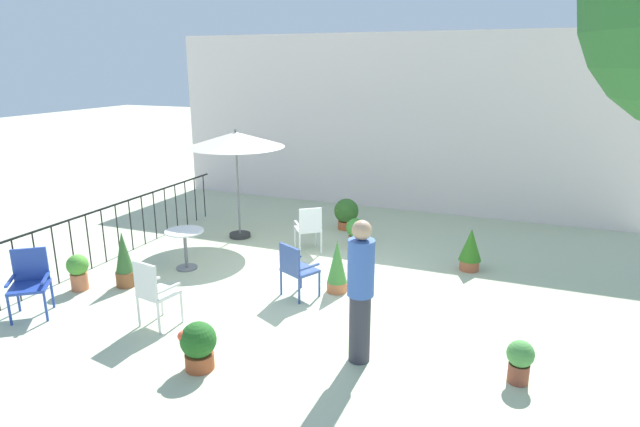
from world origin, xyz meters
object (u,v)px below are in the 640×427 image
at_px(potted_plant_7, 124,260).
at_px(patio_chair_2, 30,279).
at_px(patio_chair_3, 296,267).
at_px(potted_plant_4, 520,360).
at_px(potted_plant_6, 78,270).
at_px(potted_plant_3, 198,344).
at_px(potted_plant_5, 355,231).
at_px(standing_person, 360,290).
at_px(potted_plant_1, 337,267).
at_px(cafe_table_0, 185,242).
at_px(patio_umbrella_0, 236,141).
at_px(potted_plant_2, 346,213).
at_px(patio_chair_0, 309,226).
at_px(potted_plant_0, 471,249).
at_px(patio_chair_1, 153,289).

bearing_deg(potted_plant_7, patio_chair_2, -113.05).
relative_size(patio_chair_3, potted_plant_4, 1.69).
relative_size(patio_chair_3, potted_plant_6, 1.47).
height_order(potted_plant_3, potted_plant_5, potted_plant_3).
bearing_deg(patio_chair_3, potted_plant_7, -166.94).
xyz_separation_m(potted_plant_3, standing_person, (1.71, 0.89, 0.62)).
bearing_deg(potted_plant_1, patio_chair_3, -140.03).
bearing_deg(cafe_table_0, patio_chair_3, -8.93).
xyz_separation_m(potted_plant_3, potted_plant_7, (-2.53, 1.63, 0.12)).
distance_m(patio_umbrella_0, potted_plant_2, 2.86).
height_order(patio_chair_0, potted_plant_7, potted_plant_7).
distance_m(patio_chair_2, potted_plant_0, 7.01).
xyz_separation_m(cafe_table_0, potted_plant_2, (1.87, 3.27, -0.12)).
bearing_deg(cafe_table_0, potted_plant_3, -51.97).
xyz_separation_m(patio_chair_1, patio_chair_2, (-1.92, -0.32, -0.02)).
bearing_deg(potted_plant_4, potted_plant_2, 127.96).
bearing_deg(potted_plant_2, standing_person, -69.26).
relative_size(cafe_table_0, potted_plant_4, 1.38).
bearing_deg(potted_plant_3, potted_plant_2, 91.82).
xyz_separation_m(potted_plant_1, standing_person, (0.95, -1.82, 0.51)).
height_order(potted_plant_1, potted_plant_2, potted_plant_1).
relative_size(patio_chair_2, potted_plant_1, 1.12).
distance_m(potted_plant_1, potted_plant_7, 3.46).
xyz_separation_m(potted_plant_2, potted_plant_6, (-2.93, -4.67, -0.04)).
distance_m(patio_chair_0, potted_plant_7, 3.36).
bearing_deg(patio_chair_1, patio_chair_3, 49.06).
relative_size(patio_chair_2, potted_plant_6, 1.63).
distance_m(patio_chair_3, potted_plant_6, 3.52).
bearing_deg(potted_plant_5, potted_plant_6, -132.91).
relative_size(potted_plant_0, potted_plant_6, 1.29).
bearing_deg(potted_plant_5, cafe_table_0, -135.93).
bearing_deg(cafe_table_0, potted_plant_6, -127.17).
xyz_separation_m(potted_plant_6, standing_person, (4.83, -0.34, 0.60)).
xyz_separation_m(potted_plant_3, potted_plant_5, (0.33, 4.95, -0.02)).
relative_size(potted_plant_1, potted_plant_6, 1.46).
xyz_separation_m(patio_chair_1, potted_plant_7, (-1.37, 0.97, -0.12)).
distance_m(potted_plant_1, potted_plant_5, 2.29).
bearing_deg(patio_chair_2, potted_plant_5, 53.51).
relative_size(cafe_table_0, potted_plant_7, 0.76).
bearing_deg(patio_umbrella_0, potted_plant_7, -98.77).
height_order(potted_plant_3, potted_plant_4, potted_plant_3).
xyz_separation_m(patio_chair_3, potted_plant_7, (-2.77, -0.64, -0.06)).
bearing_deg(standing_person, potted_plant_0, 75.61).
height_order(potted_plant_2, potted_plant_6, potted_plant_2).
bearing_deg(standing_person, patio_chair_1, -175.44).
height_order(potted_plant_2, potted_plant_5, potted_plant_2).
distance_m(patio_umbrella_0, patio_chair_1, 4.24).
relative_size(patio_umbrella_0, potted_plant_5, 4.09).
bearing_deg(potted_plant_1, patio_chair_1, -133.12).
relative_size(patio_chair_1, patio_chair_3, 1.13).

